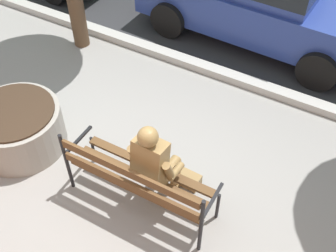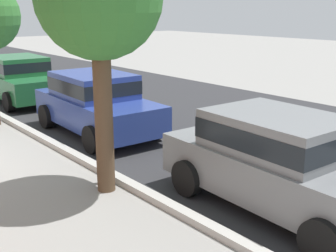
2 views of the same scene
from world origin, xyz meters
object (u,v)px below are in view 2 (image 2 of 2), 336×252
parked_car_grey (281,159)px  lamp_post (100,45)px  parked_car_green (19,77)px  parked_car_blue (96,101)px

parked_car_grey → lamp_post: bearing=-149.1°
parked_car_grey → parked_car_green: bearing=180.0°
parked_car_blue → parked_car_grey: bearing=0.0°
parked_car_blue → lamp_post: (3.02, -1.61, 1.71)m
parked_car_green → parked_car_grey: same height
parked_car_green → lamp_post: 8.53m
parked_car_green → parked_car_blue: size_ratio=1.00×
parked_car_green → lamp_post: lamp_post is taller
parked_car_green → parked_car_grey: size_ratio=1.00×
parked_car_grey → lamp_post: (-2.69, -1.61, 1.71)m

